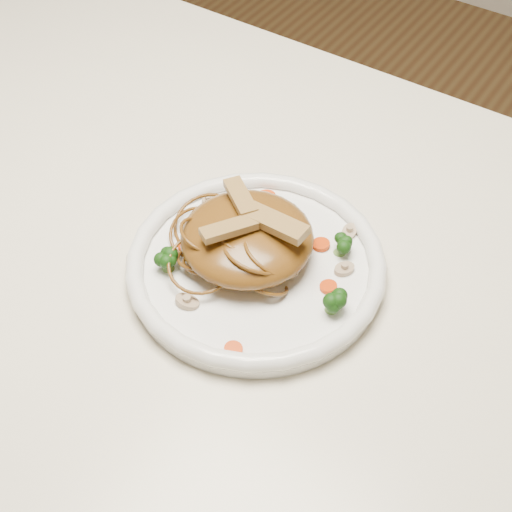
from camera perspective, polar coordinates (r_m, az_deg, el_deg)
The scene contains 20 objects.
ground at distance 1.52m, azimuth -2.35°, elevation -17.96°, with size 4.00×4.00×0.00m, color #50331B.
table at distance 0.97m, azimuth -3.51°, elevation -1.83°, with size 1.20×0.80×0.75m.
plate at distance 0.84m, azimuth 0.00°, elevation -1.01°, with size 0.28×0.28×0.02m, color white.
noodle_mound at distance 0.82m, azimuth -0.68°, elevation 1.40°, with size 0.15×0.15×0.05m, color brown.
chicken_a at distance 0.79m, azimuth 1.49°, elevation 2.48°, with size 0.07×0.02×0.01m, color #A6864E.
chicken_b at distance 0.82m, azimuth -1.18°, elevation 4.46°, with size 0.06×0.02×0.01m, color #A6864E.
chicken_c at distance 0.79m, azimuth -2.04°, elevation 2.07°, with size 0.06×0.02×0.01m, color #A6864E.
broccoli_0 at distance 0.84m, azimuth 6.37°, elevation 0.89°, with size 0.02×0.02×0.03m, color #14420D, non-canonical shape.
broccoli_1 at distance 0.86m, azimuth -3.49°, elevation 2.56°, with size 0.02×0.02×0.03m, color #14420D, non-canonical shape.
broccoli_2 at distance 0.82m, azimuth -6.72°, elevation -0.18°, with size 0.03×0.03×0.03m, color #14420D, non-canonical shape.
broccoli_3 at distance 0.78m, azimuth 5.76°, elevation -3.27°, with size 0.03×0.03×0.03m, color #14420D, non-canonical shape.
carrot_0 at distance 0.85m, azimuth 4.91°, elevation 0.87°, with size 0.02×0.02×0.01m, color red.
carrot_1 at distance 0.85m, azimuth -5.19°, elevation 0.77°, with size 0.02×0.02×0.01m, color red.
carrot_2 at distance 0.81m, azimuth 5.47°, elevation -2.33°, with size 0.02×0.02×0.01m, color red.
carrot_3 at distance 0.91m, azimuth 0.81°, elevation 4.54°, with size 0.02×0.02×0.01m, color red.
carrot_4 at distance 0.76m, azimuth -1.72°, elevation -7.05°, with size 0.02×0.02×0.01m, color red.
mushroom_0 at distance 0.80m, azimuth -5.21°, elevation -3.46°, with size 0.03×0.03×0.01m, color #BAA88B.
mushroom_1 at distance 0.83m, azimuth 6.66°, elevation -0.98°, with size 0.02×0.02×0.01m, color #BAA88B.
mushroom_2 at distance 0.90m, azimuth -3.61°, elevation 4.14°, with size 0.02×0.02×0.01m, color #BAA88B.
mushroom_3 at distance 0.87m, azimuth 7.03°, elevation 1.81°, with size 0.02×0.02×0.01m, color #BAA88B.
Camera 1 is at (0.40, -0.49, 1.39)m, focal length 53.14 mm.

